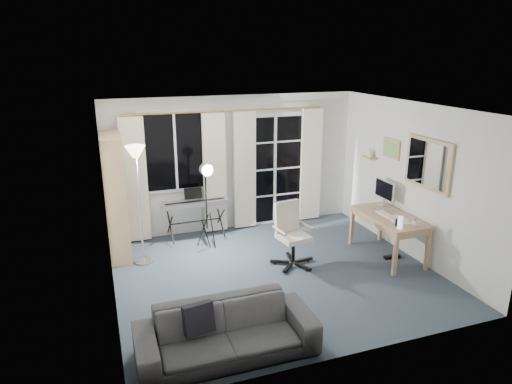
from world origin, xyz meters
TOP-DOWN VIEW (x-y plane):
  - floor at (0.00, 0.00)m, footprint 4.50×4.00m
  - window at (-1.05, 1.97)m, footprint 1.20×0.08m
  - french_door at (0.75, 1.97)m, footprint 1.32×0.09m
  - curtains at (-0.14, 1.88)m, footprint 3.60×0.07m
  - bookshelf at (-2.12, 1.42)m, footprint 0.32×0.90m
  - torchiere_lamp at (-1.77, 1.03)m, footprint 0.33×0.33m
  - keyboard_piano at (-0.81, 1.70)m, footprint 1.15×0.57m
  - studio_light at (-0.70, 1.22)m, footprint 0.29×0.29m
  - office_chair at (0.34, 0.28)m, footprint 0.66×0.67m
  - desk at (1.88, -0.02)m, footprint 0.65×1.28m
  - monitor at (2.08, 0.43)m, footprint 0.16×0.49m
  - desk_clutter at (1.82, -0.24)m, footprint 0.40×0.77m
  - mug at (1.98, -0.52)m, footprint 0.11×0.09m
  - wall_mirror at (2.22, -0.35)m, footprint 0.04×0.94m
  - framed_print at (2.23, 0.55)m, footprint 0.03×0.42m
  - wall_shelf at (2.16, 1.05)m, footprint 0.16×0.30m
  - sofa at (-1.19, -1.55)m, footprint 1.90×0.57m

SIDE VIEW (x-z plane):
  - floor at x=0.00m, z-range -0.02..0.00m
  - sofa at x=-1.19m, z-range 0.00..0.74m
  - desk_clutter at x=1.82m, z-range 0.10..0.97m
  - office_chair at x=0.34m, z-range 0.09..1.05m
  - desk at x=1.88m, z-range 0.26..0.94m
  - keyboard_piano at x=-0.81m, z-range 0.21..1.04m
  - mug at x=1.98m, z-range 0.68..0.79m
  - bookshelf at x=-2.12m, z-range -0.05..1.88m
  - monitor at x=2.08m, z-range 0.73..1.15m
  - french_door at x=0.75m, z-range -0.03..2.08m
  - curtains at x=-0.14m, z-range 0.03..2.16m
  - studio_light at x=-0.70m, z-range 0.44..1.91m
  - wall_shelf at x=2.16m, z-range 1.32..1.50m
  - torchiere_lamp at x=-1.77m, z-range 0.56..2.38m
  - window at x=-1.05m, z-range 0.80..2.20m
  - wall_mirror at x=2.22m, z-range 1.18..1.92m
  - framed_print at x=2.23m, z-range 1.44..1.76m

